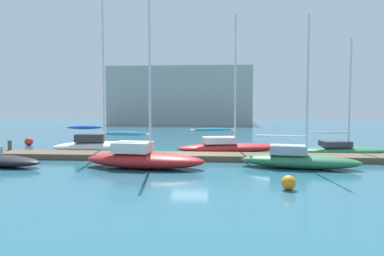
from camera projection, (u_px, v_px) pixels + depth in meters
ground_plane at (190, 159)px, 25.08m from camera, size 120.00×120.00×0.00m
dock_pier at (190, 156)px, 25.07m from camera, size 27.54×2.17×0.39m
dock_piling_near_end at (10, 148)px, 27.03m from camera, size 0.28×0.28×1.09m
sailboat_1 at (99, 144)px, 28.31m from camera, size 7.37×3.17×12.02m
sailboat_2 at (143, 157)px, 21.70m from camera, size 7.37×3.11×9.88m
sailboat_3 at (228, 146)px, 28.29m from camera, size 8.47×3.89×10.53m
sailboat_4 at (299, 159)px, 21.66m from camera, size 7.08×2.95×8.89m
sailboat_5 at (343, 149)px, 27.18m from camera, size 6.81×2.88×8.55m
mooring_buoy_red at (29, 142)px, 32.89m from camera, size 0.73×0.73×0.73m
mooring_buoy_orange at (288, 183)px, 16.29m from camera, size 0.66×0.66×0.66m
harbor_building_distant at (182, 96)px, 68.59m from camera, size 25.30×11.78×10.15m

